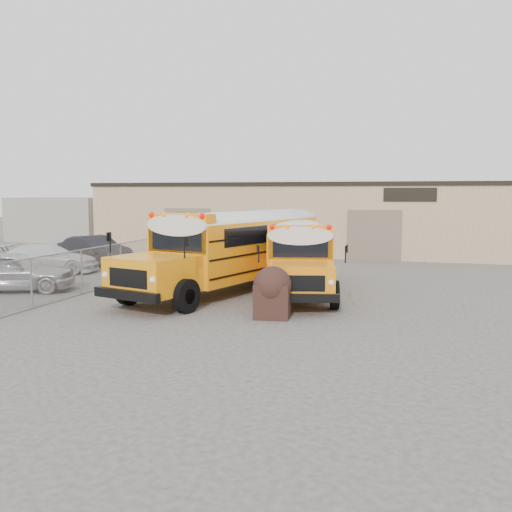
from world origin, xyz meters
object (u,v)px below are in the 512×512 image
(school_bus_left, at_px, (308,234))
(school_bus_right, at_px, (293,238))
(tarp_bundle, at_px, (272,291))
(car_silver, at_px, (13,271))
(car_dark, at_px, (95,250))
(car_white, at_px, (49,258))

(school_bus_left, xyz_separation_m, school_bus_right, (-0.79, -0.01, -0.25))
(tarp_bundle, bearing_deg, school_bus_right, 99.73)
(school_bus_left, relative_size, car_silver, 2.37)
(tarp_bundle, distance_m, car_dark, 16.80)
(school_bus_left, distance_m, tarp_bundle, 11.47)
(school_bus_right, relative_size, car_white, 2.04)
(car_dark, bearing_deg, school_bus_right, -63.54)
(school_bus_left, distance_m, car_dark, 12.10)
(school_bus_right, relative_size, car_silver, 2.06)
(school_bus_left, relative_size, school_bus_right, 1.15)
(car_white, relative_size, car_dark, 1.02)
(car_dark, bearing_deg, tarp_bundle, -106.58)
(school_bus_right, xyz_separation_m, tarp_bundle, (1.95, -11.35, -0.81))
(school_bus_right, distance_m, tarp_bundle, 11.54)
(school_bus_left, distance_m, car_white, 13.25)
(car_silver, bearing_deg, tarp_bundle, -119.43)
(school_bus_right, xyz_separation_m, car_white, (-11.62, -4.49, -0.95))
(tarp_bundle, relative_size, car_silver, 0.34)
(car_dark, bearing_deg, car_white, -164.43)
(tarp_bundle, bearing_deg, car_white, 153.16)
(car_dark, bearing_deg, school_bus_left, -63.79)
(school_bus_left, bearing_deg, car_white, -160.07)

